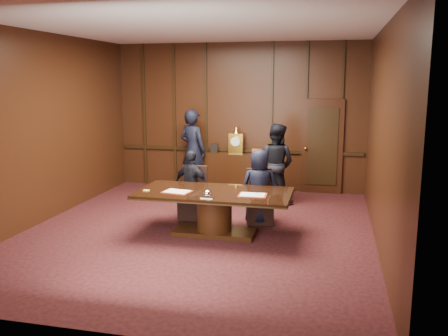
% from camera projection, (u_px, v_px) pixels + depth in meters
% --- Properties ---
extents(room, '(7.00, 7.04, 3.50)m').
position_uv_depth(room, '(203.00, 133.00, 8.14)').
color(room, black).
rests_on(room, ground).
extents(sideboard, '(1.60, 0.45, 1.54)m').
position_uv_depth(sideboard, '(236.00, 170.00, 11.38)').
color(sideboard, black).
rests_on(sideboard, ground).
extents(conference_table, '(2.62, 1.32, 0.76)m').
position_uv_depth(conference_table, '(214.00, 206.00, 8.10)').
color(conference_table, black).
rests_on(conference_table, ground).
extents(folder_left, '(0.50, 0.40, 0.02)m').
position_uv_depth(folder_left, '(177.00, 192.00, 8.00)').
color(folder_left, '#A6290F').
rests_on(folder_left, conference_table).
extents(folder_right, '(0.48, 0.35, 0.02)m').
position_uv_depth(folder_right, '(253.00, 195.00, 7.77)').
color(folder_right, '#A6290F').
rests_on(folder_right, conference_table).
extents(inkstand, '(0.20, 0.14, 0.12)m').
position_uv_depth(inkstand, '(207.00, 194.00, 7.62)').
color(inkstand, white).
rests_on(inkstand, conference_table).
extents(notepad, '(0.11, 0.08, 0.01)m').
position_uv_depth(notepad, '(146.00, 190.00, 8.09)').
color(notepad, tan).
rests_on(notepad, conference_table).
extents(chair_left, '(0.50, 0.50, 0.99)m').
position_uv_depth(chair_left, '(193.00, 203.00, 9.13)').
color(chair_left, black).
rests_on(chair_left, ground).
extents(chair_right, '(0.58, 0.58, 0.99)m').
position_uv_depth(chair_right, '(259.00, 207.00, 8.84)').
color(chair_right, black).
rests_on(chair_right, ground).
extents(signatory_left, '(0.84, 0.56, 1.32)m').
position_uv_depth(signatory_left, '(192.00, 185.00, 8.99)').
color(signatory_left, black).
rests_on(signatory_left, ground).
extents(signatory_right, '(0.78, 0.61, 1.40)m').
position_uv_depth(signatory_right, '(259.00, 187.00, 8.69)').
color(signatory_right, black).
rests_on(signatory_right, ground).
extents(witness_left, '(0.84, 0.72, 1.95)m').
position_uv_depth(witness_left, '(193.00, 150.00, 11.24)').
color(witness_left, black).
rests_on(witness_left, ground).
extents(witness_right, '(1.01, 0.90, 1.72)m').
position_uv_depth(witness_right, '(276.00, 164.00, 10.15)').
color(witness_right, black).
rests_on(witness_right, ground).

